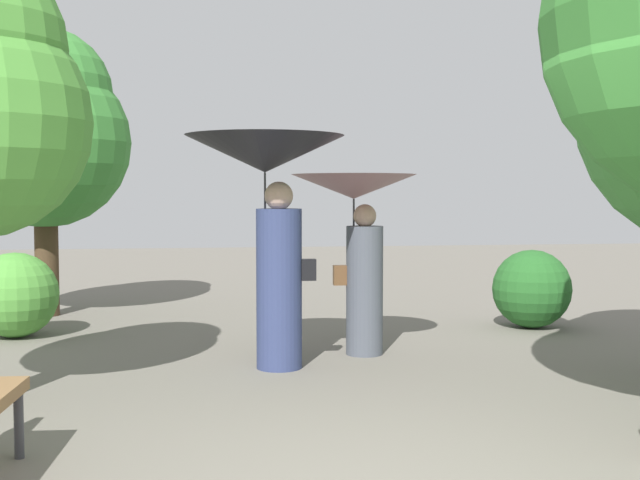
% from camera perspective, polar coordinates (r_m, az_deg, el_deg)
% --- Properties ---
extents(person_left, '(1.48, 1.48, 2.18)m').
position_cam_1_polar(person_left, '(7.46, -3.66, 3.53)').
color(person_left, navy).
rests_on(person_left, ground).
extents(person_right, '(1.27, 1.27, 1.83)m').
position_cam_1_polar(person_right, '(8.09, 2.68, 1.45)').
color(person_right, '#474C56').
rests_on(person_right, ground).
extents(tree_near_left, '(2.26, 2.26, 3.84)m').
position_cam_1_polar(tree_near_left, '(11.28, -19.09, 7.57)').
color(tree_near_left, '#42301E').
rests_on(tree_near_left, ground).
extents(bush_path_left, '(0.97, 0.97, 0.97)m').
position_cam_1_polar(bush_path_left, '(9.74, -20.93, -3.68)').
color(bush_path_left, '#4C9338').
rests_on(bush_path_left, ground).
extents(bush_behind_bench, '(0.95, 0.95, 0.95)m').
position_cam_1_polar(bush_behind_bench, '(10.09, 14.87, -3.39)').
color(bush_behind_bench, '#235B23').
rests_on(bush_behind_bench, ground).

